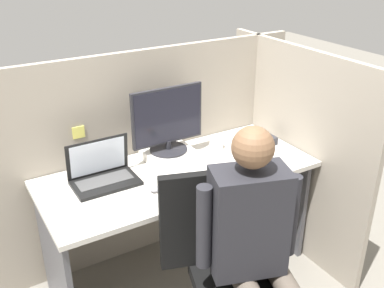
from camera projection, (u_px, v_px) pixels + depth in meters
name	position (u px, v px, depth m)	size (l,w,h in m)	color
cubicle_panel_back	(152.00, 154.00, 2.96)	(2.13, 0.05, 1.40)	gray
cubicle_panel_right	(293.00, 151.00, 3.01)	(0.04, 1.33, 1.40)	gray
desk	(179.00, 196.00, 2.73)	(1.63, 0.69, 0.75)	beige
paper_box	(169.00, 154.00, 2.79)	(0.30, 0.25, 0.05)	white
monitor	(168.00, 120.00, 2.70)	(0.46, 0.23, 0.40)	#232328
laptop	(103.00, 175.00, 2.51)	(0.36, 0.23, 0.24)	black
mouse	(155.00, 189.00, 2.43)	(0.06, 0.05, 0.03)	gray
stapler	(270.00, 139.00, 3.01)	(0.04, 0.12, 0.05)	#2D2D33
carrot_toy	(216.00, 182.00, 2.49)	(0.04, 0.13, 0.04)	orange
office_chair	(228.00, 269.00, 2.21)	(0.59, 0.63, 1.01)	black
person	(258.00, 243.00, 2.02)	(0.46, 0.49, 1.31)	brown
coffee_mug	(216.00, 142.00, 2.92)	(0.09, 0.09, 0.08)	white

